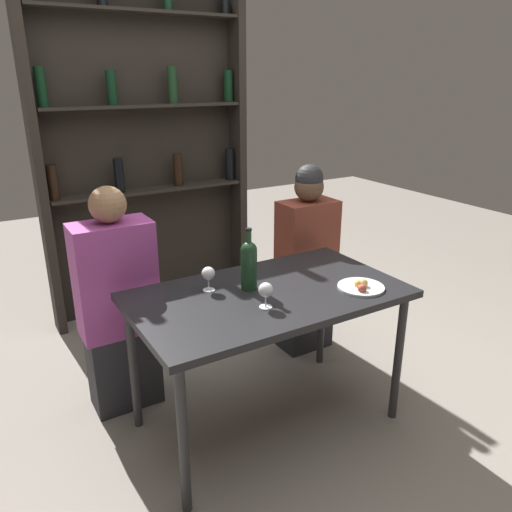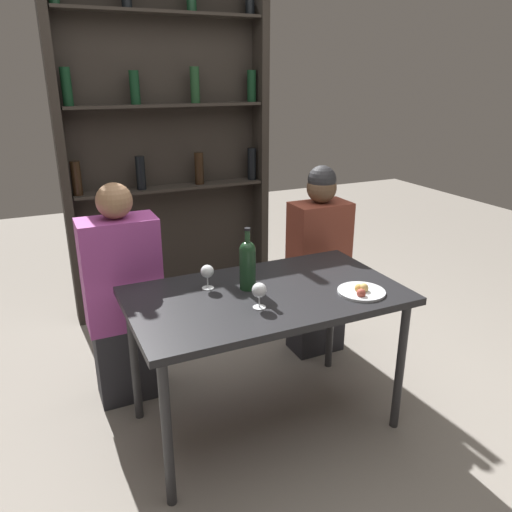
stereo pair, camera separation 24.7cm
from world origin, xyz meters
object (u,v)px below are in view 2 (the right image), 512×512
Objects in this scene: wine_glass_1 at (259,291)px; seated_person_right at (318,266)px; seated_person_left at (124,302)px; wine_bottle at (248,263)px; wine_glass_0 at (207,272)px; food_plate_0 at (361,291)px.

seated_person_right is (0.74, 0.69, -0.24)m from wine_glass_1.
seated_person_left is 1.23m from seated_person_right.
seated_person_left is at bearing -180.00° from seated_person_right.
wine_bottle is 0.20m from wine_glass_0.
wine_bottle reaches higher than wine_glass_0.
seated_person_right reaches higher than wine_glass_0.
wine_glass_0 is 0.53× the size of food_plate_0.
wine_glass_0 reaches higher than wine_glass_1.
wine_bottle reaches higher than food_plate_0.
wine_glass_1 is (0.14, -0.30, -0.00)m from wine_glass_0.
wine_glass_1 is at bearing 172.99° from food_plate_0.
food_plate_0 is 1.27m from seated_person_left.
seated_person_right is at bearing 73.23° from food_plate_0.
food_plate_0 is 0.19× the size of seated_person_right.
wine_glass_1 is 0.89m from seated_person_left.
wine_bottle is 0.77m from seated_person_left.
wine_bottle is at bearing -146.16° from seated_person_right.
wine_glass_0 is at bearing -156.24° from seated_person_right.
food_plate_0 is (0.48, -0.28, -0.12)m from wine_bottle.
food_plate_0 is (0.65, -0.37, -0.07)m from wine_glass_0.
food_plate_0 is 0.19× the size of seated_person_left.
seated_person_left reaches higher than wine_glass_1.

